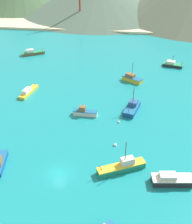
{
  "coord_description": "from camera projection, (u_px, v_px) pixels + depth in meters",
  "views": [
    {
      "loc": [
        13.11,
        -39.95,
        40.37
      ],
      "look_at": [
        4.75,
        21.92,
        1.89
      ],
      "focal_mm": 44.51,
      "sensor_mm": 36.0,
      "label": 1
    }
  ],
  "objects": [
    {
      "name": "ground",
      "position": [
        84.0,
        103.0,
        81.82
      ],
      "size": [
        260.0,
        280.0,
        0.5
      ],
      "color": "teal"
    },
    {
      "name": "beach_strip",
      "position": [
        110.0,
        26.0,
        152.68
      ],
      "size": [
        247.0,
        24.1,
        1.2
      ],
      "primitive_type": "cube",
      "color": "beige",
      "rests_on": "ground"
    },
    {
      "name": "fishing_boat_6",
      "position": [
        132.0,
        78.0,
        93.42
      ],
      "size": [
        7.28,
        5.6,
        6.93
      ],
      "color": "gold",
      "rests_on": "ground"
    },
    {
      "name": "fishing_boat_11",
      "position": [
        85.0,
        112.0,
        75.21
      ],
      "size": [
        6.71,
        2.12,
        2.61
      ],
      "color": "silver",
      "rests_on": "ground"
    },
    {
      "name": "fishing_boat_2",
      "position": [
        122.0,
        166.0,
        56.94
      ],
      "size": [
        10.19,
        6.54,
        7.11
      ],
      "color": "#198466",
      "rests_on": "ground"
    },
    {
      "name": "buoy_1",
      "position": [
        115.0,
        145.0,
        64.22
      ],
      "size": [
        0.81,
        0.81,
        0.81
      ],
      "color": "silver",
      "rests_on": "ground"
    },
    {
      "name": "fishing_boat_9",
      "position": [
        171.0,
        180.0,
        53.89
      ],
      "size": [
        8.26,
        3.69,
        2.3
      ],
      "color": "#232328",
      "rests_on": "ground"
    },
    {
      "name": "fishing_boat_1",
      "position": [
        132.0,
        108.0,
        77.09
      ],
      "size": [
        4.98,
        8.65,
        7.15
      ],
      "color": "#14478C",
      "rests_on": "ground"
    },
    {
      "name": "fishing_boat_13",
      "position": [
        28.0,
        91.0,
        85.87
      ],
      "size": [
        3.54,
        9.41,
        2.04
      ],
      "color": "gold",
      "rests_on": "ground"
    },
    {
      "name": "buoy_2",
      "position": [
        119.0,
        122.0,
        72.43
      ],
      "size": [
        0.66,
        0.66,
        0.66
      ],
      "color": "silver",
      "rests_on": "ground"
    },
    {
      "name": "fishing_boat_10",
      "position": [
        32.0,
        53.0,
        115.51
      ],
      "size": [
        9.53,
        7.08,
        2.35
      ],
      "color": "brown",
      "rests_on": "ground"
    },
    {
      "name": "fishing_boat_14",
      "position": [
        172.0,
        64.0,
        104.65
      ],
      "size": [
        7.78,
        4.76,
        4.34
      ],
      "color": "#232328",
      "rests_on": "ground"
    }
  ]
}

